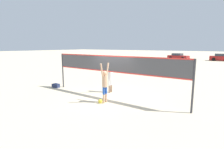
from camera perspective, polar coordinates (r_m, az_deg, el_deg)
name	(u,v)px	position (r m, az deg, el deg)	size (l,w,h in m)	color
ground_plane	(112,97)	(10.15, 0.00, -7.31)	(200.00, 200.00, 0.00)	beige
volleyball_net	(112,66)	(9.79, 0.00, 2.76)	(8.60, 0.09, 2.38)	#38383D
player_spiker	(105,82)	(8.90, -2.36, -2.53)	(0.28, 0.69, 2.06)	tan
player_blocker	(110,76)	(10.87, -0.56, -0.37)	(0.28, 0.69, 2.05)	#8C664C
volleyball	(100,101)	(9.07, -3.82, -8.63)	(0.22, 0.22, 0.22)	yellow
gear_bag	(56,86)	(13.00, -17.85, -3.47)	(0.51, 0.34, 0.26)	navy
parked_car_near	(221,58)	(40.42, 31.98, 4.70)	(4.20, 2.22, 1.40)	maroon
parked_car_mid	(178,57)	(40.69, 20.76, 5.47)	(4.51, 2.44, 1.32)	maroon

